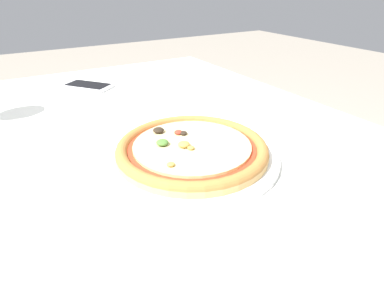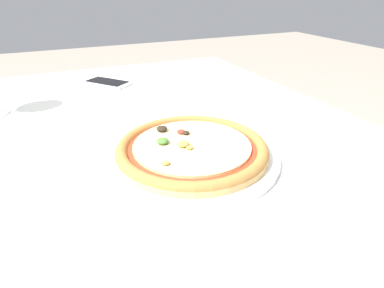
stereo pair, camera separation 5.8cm
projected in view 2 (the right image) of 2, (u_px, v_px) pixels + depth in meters
name	position (u px, v px, depth m)	size (l,w,h in m)	color
dining_table	(76.00, 164.00, 0.73)	(1.28, 1.11, 0.71)	brown
pizza_plate	(192.00, 150.00, 0.59)	(0.32, 0.32, 0.04)	white
cell_phone	(107.00, 83.00, 1.01)	(0.14, 0.16, 0.01)	white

